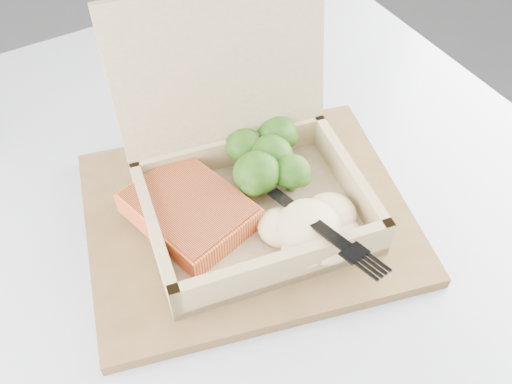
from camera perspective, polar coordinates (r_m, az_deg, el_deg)
floor at (r=1.52m, az=15.55°, el=-5.77°), size 4.00×4.00×0.00m
cafe_table at (r=0.74m, az=-3.73°, el=-13.45°), size 0.85×0.85×0.74m
serving_tray at (r=0.58m, az=-0.84°, el=-2.45°), size 0.37×0.33×0.01m
takeout_container at (r=0.55m, az=-1.20°, el=2.75°), size 0.24×0.23×0.20m
salmon_fillet at (r=0.55m, az=-6.71°, el=-1.83°), size 0.11×0.13×0.02m
broccoli_pile at (r=0.58m, az=1.48°, el=3.36°), size 0.11×0.11×0.04m
mashed_potatoes at (r=0.53m, az=5.26°, el=-3.39°), size 0.10×0.09×0.03m
plastic_fork at (r=0.53m, az=3.83°, el=-1.29°), size 0.03×0.15×0.02m
receipt at (r=0.69m, az=-6.54°, el=7.06°), size 0.09×0.16×0.00m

